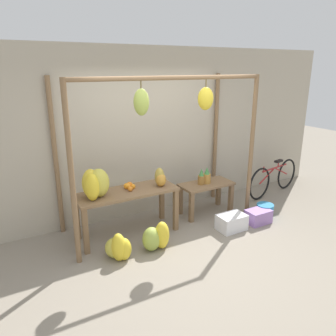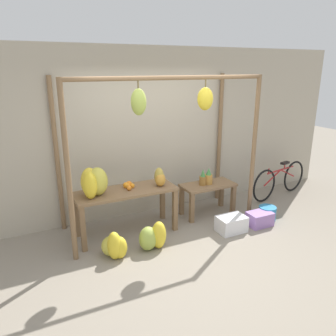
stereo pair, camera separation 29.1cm
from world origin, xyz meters
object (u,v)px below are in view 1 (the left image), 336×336
at_px(fruit_crate_purple, 258,216).
at_px(fruit_crate_white, 232,222).
at_px(parked_bicycle, 274,178).
at_px(banana_pile_ground_right, 156,237).
at_px(blue_bucket, 265,211).
at_px(banana_pile_ground_left, 119,248).
at_px(pineapple_cluster, 204,177).
at_px(banana_pile_on_table, 95,184).
at_px(orange_pile, 129,186).
at_px(papaya_pile, 160,178).

bearing_deg(fruit_crate_purple, fruit_crate_white, 176.82).
bearing_deg(fruit_crate_purple, parked_bicycle, 34.56).
xyz_separation_m(banana_pile_ground_right, blue_bucket, (2.09, 0.01, -0.07)).
relative_size(banana_pile_ground_left, fruit_crate_purple, 1.00).
xyz_separation_m(pineapple_cluster, parked_bicycle, (1.77, 0.08, -0.34)).
xyz_separation_m(banana_pile_on_table, fruit_crate_white, (1.96, -0.64, -0.79)).
xyz_separation_m(pineapple_cluster, blue_bucket, (0.82, -0.65, -0.55)).
height_order(blue_bucket, parked_bicycle, parked_bicycle).
distance_m(orange_pile, pineapple_cluster, 1.38).
bearing_deg(pineapple_cluster, papaya_pile, -172.94).
bearing_deg(blue_bucket, fruit_crate_white, -175.13).
distance_m(pineapple_cluster, fruit_crate_white, 0.90).
relative_size(banana_pile_ground_left, blue_bucket, 1.38).
distance_m(banana_pile_on_table, banana_pile_ground_left, 0.94).
bearing_deg(orange_pile, banana_pile_on_table, -170.14).
xyz_separation_m(fruit_crate_white, parked_bicycle, (1.74, 0.80, 0.21)).
height_order(orange_pile, blue_bucket, orange_pile).
height_order(orange_pile, banana_pile_ground_left, orange_pile).
distance_m(pineapple_cluster, banana_pile_ground_left, 2.00).
relative_size(banana_pile_ground_right, fruit_crate_purple, 1.19).
bearing_deg(banana_pile_ground_right, banana_pile_on_table, 138.36).
relative_size(pineapple_cluster, parked_bicycle, 0.18).
bearing_deg(papaya_pile, fruit_crate_white, -32.65).
relative_size(orange_pile, banana_pile_ground_right, 0.49).
relative_size(parked_bicycle, papaya_pile, 5.42).
xyz_separation_m(fruit_crate_white, papaya_pile, (-0.95, 0.61, 0.71)).
height_order(fruit_crate_white, papaya_pile, papaya_pile).
bearing_deg(fruit_crate_white, orange_pile, 152.49).
bearing_deg(banana_pile_on_table, papaya_pile, -1.87).
xyz_separation_m(banana_pile_on_table, banana_pile_ground_left, (0.10, -0.55, -0.75)).
bearing_deg(orange_pile, parked_bicycle, 1.16).
bearing_deg(pineapple_cluster, banana_pile_ground_right, -152.69).
relative_size(pineapple_cluster, fruit_crate_white, 0.65).
xyz_separation_m(banana_pile_on_table, orange_pile, (0.55, 0.10, -0.16)).
distance_m(orange_pile, parked_bicycle, 3.18).
bearing_deg(papaya_pile, orange_pile, 164.55).
distance_m(fruit_crate_white, fruit_crate_purple, 0.54).
distance_m(banana_pile_on_table, fruit_crate_white, 2.21).
bearing_deg(parked_bicycle, fruit_crate_white, -155.34).
bearing_deg(banana_pile_ground_right, banana_pile_ground_left, 177.11).
xyz_separation_m(banana_pile_ground_left, fruit_crate_white, (1.86, -0.09, -0.04)).
bearing_deg(fruit_crate_white, parked_bicycle, 24.66).
distance_m(papaya_pile, fruit_crate_purple, 1.77).
height_order(banana_pile_ground_left, parked_bicycle, parked_bicycle).
bearing_deg(banana_pile_ground_left, fruit_crate_purple, -2.83).
height_order(banana_pile_ground_right, fruit_crate_white, banana_pile_ground_right).
xyz_separation_m(banana_pile_on_table, banana_pile_ground_right, (0.65, -0.58, -0.73)).
relative_size(banana_pile_on_table, papaya_pile, 1.49).
distance_m(orange_pile, fruit_crate_purple, 2.19).
bearing_deg(banana_pile_ground_left, orange_pile, 55.41).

